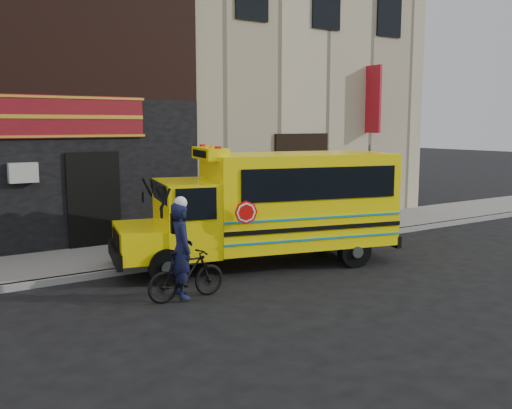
{
  "coord_description": "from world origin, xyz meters",
  "views": [
    {
      "loc": [
        -7.98,
        -9.87,
        3.45
      ],
      "look_at": [
        -0.24,
        1.85,
        1.48
      ],
      "focal_mm": 40.0,
      "sensor_mm": 36.0,
      "label": 1
    }
  ],
  "objects": [
    {
      "name": "school_bus",
      "position": [
        0.02,
        1.49,
        1.51
      ],
      "size": [
        7.21,
        3.72,
        2.92
      ],
      "color": "black",
      "rests_on": "ground"
    },
    {
      "name": "sidewalk",
      "position": [
        0.0,
        4.1,
        0.07
      ],
      "size": [
        40.0,
        3.0,
        0.15
      ],
      "primitive_type": "cube",
      "color": "slate",
      "rests_on": "ground"
    },
    {
      "name": "sign_pole",
      "position": [
        4.87,
        3.11,
        1.57
      ],
      "size": [
        0.07,
        0.25,
        2.82
      ],
      "color": "#48504A",
      "rests_on": "ground"
    },
    {
      "name": "ground",
      "position": [
        0.0,
        0.0,
        0.0
      ],
      "size": [
        120.0,
        120.0,
        0.0
      ],
      "primitive_type": "plane",
      "color": "black",
      "rests_on": "ground"
    },
    {
      "name": "cyclist",
      "position": [
        -3.16,
        0.1,
        0.95
      ],
      "size": [
        0.57,
        0.76,
        1.91
      ],
      "primitive_type": "imported",
      "rotation": [
        0.0,
        0.0,
        1.4
      ],
      "color": "black",
      "rests_on": "ground"
    },
    {
      "name": "building",
      "position": [
        -0.04,
        10.45,
        6.13
      ],
      "size": [
        20.0,
        10.7,
        12.0
      ],
      "color": "tan",
      "rests_on": "sidewalk"
    },
    {
      "name": "curb",
      "position": [
        0.0,
        2.6,
        0.07
      ],
      "size": [
        40.0,
        0.2,
        0.15
      ],
      "primitive_type": "cube",
      "color": "gray",
      "rests_on": "ground"
    },
    {
      "name": "bicycle",
      "position": [
        -3.08,
        0.05,
        0.5
      ],
      "size": [
        1.66,
        0.47,
        1.0
      ],
      "primitive_type": "imported",
      "rotation": [
        0.0,
        0.0,
        1.57
      ],
      "color": "black",
      "rests_on": "ground"
    }
  ]
}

